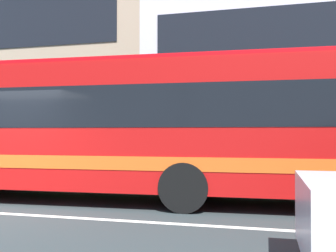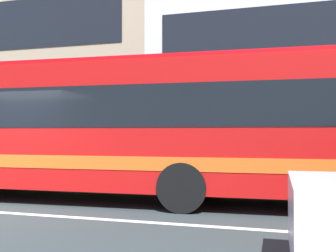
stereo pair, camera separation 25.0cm
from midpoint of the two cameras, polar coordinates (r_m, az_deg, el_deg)
The scene contains 2 objects.
hedge_row_far at distance 12.48m, azimuth 3.43°, elevation -5.76°, with size 18.27×1.10×1.10m, color #174E18.
transit_bus at distance 9.18m, azimuth -1.63°, elevation 0.19°, with size 11.60×3.05×3.22m.
Camera 1 is at (5.55, -6.72, 1.59)m, focal length 42.41 mm.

